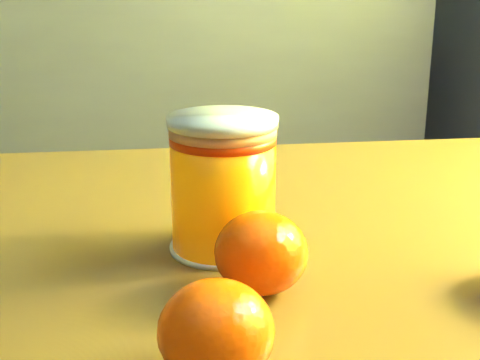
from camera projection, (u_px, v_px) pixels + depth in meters
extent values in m
cube|color=brown|center=(329.00, 281.00, 0.49)|extent=(1.01, 0.75, 0.04)
cylinder|color=orange|center=(223.00, 193.00, 0.49)|extent=(0.08, 0.08, 0.09)
cylinder|color=#DF905B|center=(223.00, 130.00, 0.48)|extent=(0.08, 0.08, 0.01)
cylinder|color=silver|center=(223.00, 122.00, 0.48)|extent=(0.08, 0.08, 0.01)
ellipsoid|color=#FA4A05|center=(261.00, 253.00, 0.43)|extent=(0.08, 0.08, 0.05)
ellipsoid|color=#FA4A05|center=(216.00, 332.00, 0.34)|extent=(0.07, 0.07, 0.05)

